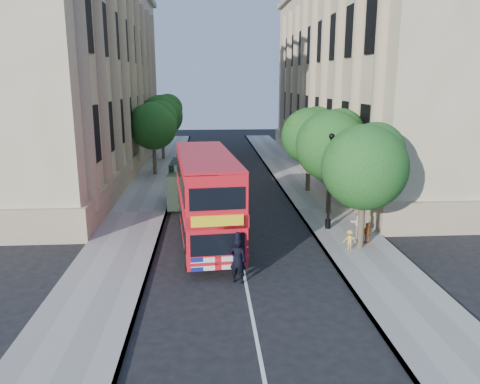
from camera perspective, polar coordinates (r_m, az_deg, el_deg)
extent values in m
plane|color=black|center=(19.61, 0.59, -10.46)|extent=(120.00, 120.00, 0.00)
cube|color=gray|center=(29.84, 10.13, -2.08)|extent=(3.50, 80.00, 0.12)
cube|color=gray|center=(29.28, -12.29, -2.49)|extent=(3.50, 80.00, 0.12)
cube|color=tan|center=(44.57, 16.56, 14.28)|extent=(12.00, 38.00, 18.00)
cube|color=tan|center=(43.67, -21.05, 13.98)|extent=(12.00, 38.00, 18.00)
cylinder|color=#473828|center=(23.03, 14.56, -3.43)|extent=(0.32, 0.32, 2.86)
sphere|color=#1E4416|center=(22.43, 14.95, 2.94)|extent=(4.00, 4.00, 4.00)
sphere|color=#1E4416|center=(22.90, 16.15, 4.72)|extent=(2.80, 2.80, 2.80)
sphere|color=#1E4416|center=(21.91, 14.04, 4.13)|extent=(2.60, 2.60, 2.60)
cylinder|color=#473828|center=(28.56, 10.83, 0.16)|extent=(0.32, 0.32, 2.99)
sphere|color=#1E4416|center=(28.07, 11.07, 5.57)|extent=(4.20, 4.20, 4.20)
sphere|color=#1E4416|center=(28.54, 12.10, 7.02)|extent=(2.94, 2.94, 2.94)
sphere|color=#1E4416|center=(27.59, 10.27, 6.61)|extent=(2.73, 2.73, 2.73)
cylinder|color=#473828|center=(34.28, 8.31, 2.39)|extent=(0.32, 0.32, 2.90)
sphere|color=#1E4416|center=(33.88, 8.46, 6.78)|extent=(4.00, 4.00, 4.00)
sphere|color=#1E4416|center=(34.33, 9.35, 7.94)|extent=(2.80, 2.80, 2.80)
sphere|color=#1E4416|center=(33.42, 7.76, 7.62)|extent=(2.60, 2.60, 2.60)
cylinder|color=#473828|center=(40.64, -10.38, 4.10)|extent=(0.32, 0.32, 2.99)
sphere|color=#1E4416|center=(40.30, -10.54, 7.92)|extent=(4.00, 4.00, 4.00)
sphere|color=#1E4416|center=(40.58, -9.67, 8.96)|extent=(2.80, 2.80, 2.80)
sphere|color=#1E4416|center=(40.02, -11.34, 8.63)|extent=(2.60, 2.60, 2.60)
cylinder|color=#473828|center=(48.50, -9.37, 5.74)|extent=(0.32, 0.32, 3.17)
sphere|color=#1E4416|center=(48.21, -9.50, 9.13)|extent=(4.20, 4.20, 4.20)
sphere|color=#1E4416|center=(48.51, -8.77, 10.04)|extent=(2.94, 2.94, 2.94)
sphere|color=#1E4416|center=(47.92, -10.16, 9.77)|extent=(2.73, 2.73, 2.73)
cylinder|color=black|center=(25.86, 10.66, -3.83)|extent=(0.30, 0.30, 0.50)
cylinder|color=black|center=(25.29, 10.88, 1.05)|extent=(0.14, 0.14, 5.00)
sphere|color=black|center=(24.88, 11.14, 6.68)|extent=(0.32, 0.32, 0.32)
cube|color=red|center=(23.10, -4.13, -0.42)|extent=(3.37, 9.67, 3.94)
cube|color=black|center=(23.33, -4.09, -2.50)|extent=(3.38, 9.08, 0.90)
cube|color=black|center=(22.88, -4.17, 2.07)|extent=(3.38, 9.08, 0.90)
cube|color=yellow|center=(18.52, -2.77, -3.52)|extent=(2.09, 0.28, 0.45)
cylinder|color=black|center=(20.43, -6.34, -8.02)|extent=(0.37, 1.02, 1.00)
cylinder|color=black|center=(20.65, -0.02, -7.69)|extent=(0.37, 1.02, 1.00)
cylinder|color=black|center=(26.57, -7.12, -2.93)|extent=(0.37, 1.02, 1.00)
cylinder|color=black|center=(26.74, -2.28, -2.73)|extent=(0.37, 1.02, 1.00)
cube|color=black|center=(28.84, -6.76, 0.16)|extent=(2.06, 1.86, 2.11)
cube|color=black|center=(27.96, -6.90, 0.25)|extent=(1.81, 0.15, 0.70)
cube|color=black|center=(30.95, -6.47, 1.46)|extent=(2.10, 3.27, 2.52)
cube|color=black|center=(30.64, -6.49, -0.98)|extent=(1.94, 4.88, 0.25)
cylinder|color=black|center=(29.06, -8.50, -1.74)|extent=(0.24, 0.81, 0.80)
cylinder|color=black|center=(28.92, -4.93, -1.71)|extent=(0.24, 0.81, 0.80)
cylinder|color=black|center=(32.26, -7.90, -0.20)|extent=(0.24, 0.81, 0.80)
cylinder|color=black|center=(32.14, -4.68, -0.17)|extent=(0.24, 0.81, 0.80)
imported|color=black|center=(18.87, -0.27, -8.35)|extent=(0.80, 0.65, 1.88)
imported|color=beige|center=(24.47, 14.06, -3.55)|extent=(1.00, 0.90, 1.68)
imported|color=#C96223|center=(23.86, 15.23, -4.86)|extent=(0.66, 0.45, 1.04)
imported|color=gold|center=(22.80, 13.22, -5.69)|extent=(0.67, 0.44, 0.98)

